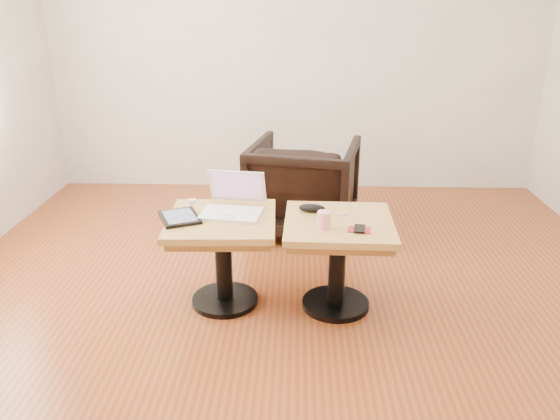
{
  "coord_description": "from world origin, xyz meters",
  "views": [
    {
      "loc": [
        0.03,
        -2.84,
        1.71
      ],
      "look_at": [
        -0.07,
        0.03,
        0.6
      ],
      "focal_mm": 35.0,
      "sensor_mm": 36.0,
      "label": 1
    }
  ],
  "objects_px": {
    "side_table_left": "(223,240)",
    "armchair": "(304,186)",
    "side_table_right": "(338,243)",
    "laptop": "(233,205)",
    "striped_cup": "(324,220)"
  },
  "relations": [
    {
      "from": "side_table_left",
      "to": "striped_cup",
      "type": "distance_m",
      "value": 0.62
    },
    {
      "from": "laptop",
      "to": "side_table_right",
      "type": "bearing_deg",
      "value": -2.48
    },
    {
      "from": "side_table_left",
      "to": "striped_cup",
      "type": "relative_size",
      "value": 6.67
    },
    {
      "from": "side_table_right",
      "to": "striped_cup",
      "type": "distance_m",
      "value": 0.23
    },
    {
      "from": "striped_cup",
      "to": "armchair",
      "type": "distance_m",
      "value": 1.29
    },
    {
      "from": "side_table_right",
      "to": "laptop",
      "type": "height_order",
      "value": "laptop"
    },
    {
      "from": "armchair",
      "to": "striped_cup",
      "type": "bearing_deg",
      "value": 105.95
    },
    {
      "from": "side_table_left",
      "to": "side_table_right",
      "type": "relative_size",
      "value": 1.01
    },
    {
      "from": "armchair",
      "to": "side_table_left",
      "type": "bearing_deg",
      "value": 78.6
    },
    {
      "from": "side_table_right",
      "to": "striped_cup",
      "type": "relative_size",
      "value": 6.57
    },
    {
      "from": "side_table_right",
      "to": "side_table_left",
      "type": "bearing_deg",
      "value": 179.45
    },
    {
      "from": "laptop",
      "to": "striped_cup",
      "type": "bearing_deg",
      "value": -15.15
    },
    {
      "from": "side_table_left",
      "to": "armchair",
      "type": "distance_m",
      "value": 1.23
    },
    {
      "from": "striped_cup",
      "to": "armchair",
      "type": "xyz_separation_m",
      "value": [
        -0.1,
        1.26,
        -0.24
      ]
    },
    {
      "from": "striped_cup",
      "to": "side_table_left",
      "type": "bearing_deg",
      "value": 167.15
    }
  ]
}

